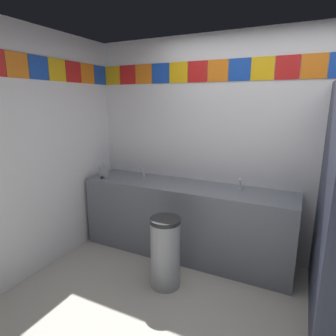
# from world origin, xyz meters

# --- Properties ---
(wall_back) EXTENTS (4.22, 0.09, 2.52)m
(wall_back) POSITION_xyz_m (0.00, 1.45, 1.27)
(wall_back) COLOR silver
(wall_back) RESTS_ON ground_plane
(wall_side) EXTENTS (0.09, 2.82, 2.52)m
(wall_side) POSITION_xyz_m (-2.15, 0.00, 1.27)
(wall_side) COLOR silver
(wall_side) RESTS_ON ground_plane
(vanity_counter) EXTENTS (2.44, 0.56, 0.86)m
(vanity_counter) POSITION_xyz_m (-0.84, 1.13, 0.44)
(vanity_counter) COLOR slate
(vanity_counter) RESTS_ON ground_plane
(faucet_left) EXTENTS (0.04, 0.10, 0.14)m
(faucet_left) POSITION_xyz_m (-1.45, 1.22, 0.91)
(faucet_left) COLOR silver
(faucet_left) RESTS_ON vanity_counter
(faucet_right) EXTENTS (0.04, 0.10, 0.14)m
(faucet_right) POSITION_xyz_m (-0.23, 1.22, 0.91)
(faucet_right) COLOR silver
(faucet_right) RESTS_ON vanity_counter
(soap_dispenser) EXTENTS (0.09, 0.09, 0.16)m
(soap_dispenser) POSITION_xyz_m (-1.86, 0.97, 0.94)
(soap_dispenser) COLOR gray
(soap_dispenser) RESTS_ON vanity_counter
(trash_bin) EXTENTS (0.30, 0.30, 0.71)m
(trash_bin) POSITION_xyz_m (-0.77, 0.48, 0.36)
(trash_bin) COLOR #999EA3
(trash_bin) RESTS_ON ground_plane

